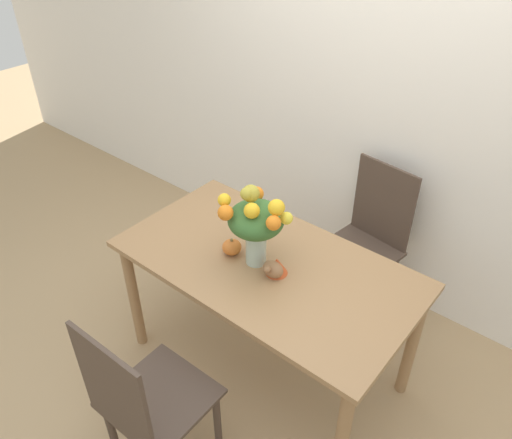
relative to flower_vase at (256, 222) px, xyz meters
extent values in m
plane|color=tan|center=(0.04, 0.04, -1.02)|extent=(12.00, 12.00, 0.00)
cube|color=white|center=(0.04, 1.08, 0.33)|extent=(8.00, 0.06, 2.70)
cube|color=#9E754C|center=(0.04, 0.04, -0.26)|extent=(1.48, 0.80, 0.03)
cylinder|color=#9E754C|center=(-0.64, -0.31, -0.64)|extent=(0.06, 0.06, 0.74)
cylinder|color=#9E754C|center=(-0.64, 0.38, -0.64)|extent=(0.06, 0.06, 0.74)
cylinder|color=#9E754C|center=(0.72, 0.38, -0.64)|extent=(0.06, 0.06, 0.74)
cylinder|color=#B2CCBC|center=(0.00, 0.01, -0.14)|extent=(0.10, 0.10, 0.20)
cylinder|color=silver|center=(0.00, 0.01, -0.20)|extent=(0.09, 0.09, 0.08)
cylinder|color=#38662D|center=(0.02, 0.01, -0.11)|extent=(0.00, 0.00, 0.25)
cylinder|color=#38662D|center=(0.00, 0.02, -0.11)|extent=(0.01, 0.01, 0.25)
cylinder|color=#38662D|center=(-0.02, 0.02, -0.11)|extent=(0.01, 0.00, 0.25)
cylinder|color=#38662D|center=(-0.02, -0.01, -0.11)|extent=(0.01, 0.01, 0.25)
cylinder|color=#38662D|center=(0.00, -0.01, -0.11)|extent=(0.01, 0.01, 0.25)
ellipsoid|color=#38662D|center=(0.00, 0.01, 0.01)|extent=(0.27, 0.27, 0.16)
sphere|color=yellow|center=(-0.12, -0.08, 0.11)|extent=(0.06, 0.06, 0.06)
sphere|color=orange|center=(-0.07, 0.10, 0.08)|extent=(0.07, 0.07, 0.07)
sphere|color=#AD9E33|center=(-0.02, -0.01, 0.15)|extent=(0.08, 0.08, 0.08)
sphere|color=orange|center=(0.14, -0.05, 0.08)|extent=(0.07, 0.07, 0.07)
sphere|color=yellow|center=(0.12, 0.00, 0.13)|extent=(0.08, 0.08, 0.08)
sphere|color=yellow|center=(0.03, -0.06, 0.11)|extent=(0.07, 0.07, 0.07)
sphere|color=orange|center=(-0.07, -0.12, 0.08)|extent=(0.07, 0.07, 0.07)
sphere|color=#AD9E33|center=(-0.02, -0.03, 0.16)|extent=(0.06, 0.06, 0.06)
sphere|color=yellow|center=(0.15, 0.03, 0.07)|extent=(0.06, 0.06, 0.06)
ellipsoid|color=orange|center=(-0.14, -0.02, -0.20)|extent=(0.10, 0.10, 0.08)
cylinder|color=brown|center=(-0.14, -0.02, -0.16)|extent=(0.01, 0.01, 0.02)
ellipsoid|color=#936642|center=(0.13, -0.03, -0.20)|extent=(0.11, 0.08, 0.08)
cone|color=#C64C23|center=(0.13, 0.00, -0.20)|extent=(0.11, 0.11, 0.09)
sphere|color=#936642|center=(0.13, -0.07, -0.17)|extent=(0.03, 0.03, 0.03)
cube|color=#47382D|center=(0.18, 0.73, -0.55)|extent=(0.47, 0.47, 0.02)
cylinder|color=#47382D|center=(-0.01, 0.59, -0.79)|extent=(0.04, 0.04, 0.45)
cylinder|color=#47382D|center=(0.33, 0.54, -0.79)|extent=(0.04, 0.04, 0.45)
cylinder|color=#47382D|center=(0.04, 0.92, -0.79)|extent=(0.04, 0.04, 0.45)
cylinder|color=#47382D|center=(0.38, 0.88, -0.79)|extent=(0.04, 0.04, 0.45)
cube|color=#47382D|center=(0.21, 0.93, -0.29)|extent=(0.40, 0.07, 0.51)
cube|color=#47382D|center=(0.02, -0.69, -0.55)|extent=(0.43, 0.43, 0.02)
cylinder|color=#47382D|center=(0.19, -0.51, -0.79)|extent=(0.04, 0.04, 0.45)
cylinder|color=#47382D|center=(-0.15, -0.52, -0.79)|extent=(0.04, 0.04, 0.45)
cylinder|color=#47382D|center=(-0.14, -0.86, -0.79)|extent=(0.04, 0.04, 0.45)
cube|color=#47382D|center=(0.03, -0.89, -0.29)|extent=(0.40, 0.03, 0.51)
camera|label=1|loc=(1.19, -1.44, 1.35)|focal=35.00mm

